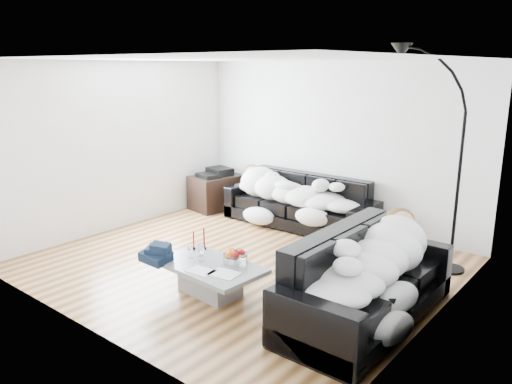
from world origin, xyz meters
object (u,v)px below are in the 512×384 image
Objects in this scene: sofa_right at (368,278)px; av_cabinet at (216,192)px; sleeper_back at (298,189)px; shoes at (333,322)px; stereo at (216,172)px; candle_right at (204,239)px; sleeper_right at (369,259)px; wine_glass_a at (201,249)px; wine_glass_c at (201,254)px; coffee_table at (210,279)px; wine_glass_b at (190,252)px; sofa_back at (299,201)px; candle_left at (194,241)px; floor_lamp at (459,176)px; fruit_bowl at (235,255)px.

sofa_right is 4.50m from av_cabinet.
sleeper_back is 3.24m from shoes.
av_cabinet is at bearing 0.00° from stereo.
candle_right is (0.25, -2.35, -0.14)m from sleeper_back.
sleeper_right reaches higher than shoes.
wine_glass_c is at bearing -41.78° from wine_glass_a.
stereo reaches higher than shoes.
wine_glass_c is 0.41× the size of stereo.
coffee_table is (0.63, -2.64, -0.45)m from sleeper_back.
sleeper_back is 2.36m from candle_right.
av_cabinet is at bearing 63.38° from sofa_right.
wine_glass_b is at bearing -38.35° from stereo.
sofa_back reaches higher than candle_left.
floor_lamp reaches higher than sofa_right.
coffee_table is 2.81× the size of shoes.
sofa_back is at bearing 103.11° from coffee_table.
wine_glass_b is 0.35× the size of shoes.
av_cabinet is at bearing 137.09° from fruit_bowl.
shoes is 0.50× the size of av_cabinet.
wine_glass_b is at bearing 107.23° from sofa_right.
floor_lamp is at bearing -6.58° from sofa_back.
sofa_back is 2.72m from wine_glass_b.
candle_right is at bearing 172.37° from fruit_bowl.
candle_left is 0.51× the size of shoes.
coffee_table is at bearing -24.21° from candle_left.
candle_right is (-2.02, -0.30, -0.16)m from sleeper_right.
candle_left reaches higher than wine_glass_b.
wine_glass_a is at bearing -25.36° from candle_left.
fruit_bowl is at bearing 49.07° from coffee_table.
floor_lamp is at bearing 10.41° from stereo.
stereo is 4.31m from floor_lamp.
av_cabinet is at bearing 128.52° from candle_left.
stereo is (-3.85, 2.37, 0.62)m from shoes.
wine_glass_a is (0.38, -2.54, -0.19)m from sleeper_back.
sleeper_back is at bearing 98.58° from wine_glass_a.
wine_glass_a is at bearing -166.01° from shoes.
shoes is (1.94, 0.02, -0.42)m from candle_left.
fruit_bowl is 1.84× the size of wine_glass_b.
shoes is (1.76, 0.24, -0.38)m from wine_glass_b.
wine_glass_a is 1.14× the size of wine_glass_b.
candle_right is (-0.38, 0.29, 0.31)m from coffee_table.
sofa_back reaches higher than wine_glass_c.
sleeper_back is 2.59m from floor_lamp.
floor_lamp is (0.42, 2.17, 1.18)m from shoes.
sofa_right reaches higher than stereo.
sleeper_right is (2.27, -2.05, 0.02)m from sleeper_back.
sofa_right is at bearing 8.31° from candle_right.
wine_glass_b is 0.57× the size of candle_right.
sleeper_back is at bearing -164.52° from floor_lamp.
wine_glass_c is at bearing -31.42° from candle_left.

